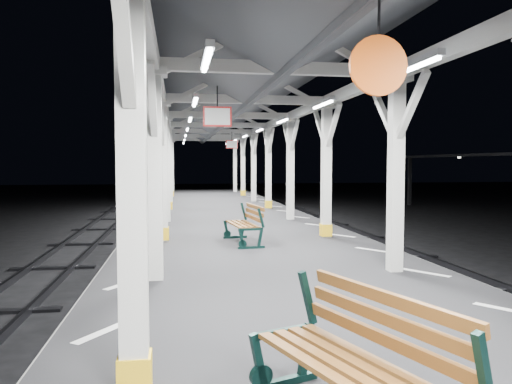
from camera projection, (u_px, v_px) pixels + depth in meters
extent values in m
plane|color=black|center=(260.00, 302.00, 10.25)|extent=(120.00, 120.00, 0.00)
cube|color=black|center=(260.00, 278.00, 10.22)|extent=(6.00, 50.00, 1.00)
cube|color=silver|center=(137.00, 257.00, 9.81)|extent=(1.00, 48.00, 0.01)
cube|color=silver|center=(374.00, 250.00, 10.57)|extent=(1.00, 48.00, 0.01)
cube|color=#2D2D33|center=(31.00, 308.00, 9.56)|extent=(0.08, 60.00, 0.16)
cube|color=black|center=(1.00, 311.00, 9.47)|extent=(2.20, 0.22, 0.06)
cube|color=#2D2D33|center=(460.00, 289.00, 10.93)|extent=(0.08, 60.00, 0.16)
cube|color=#2D2D33|center=(505.00, 287.00, 11.10)|extent=(0.08, 60.00, 0.16)
cube|color=black|center=(483.00, 291.00, 11.02)|extent=(2.20, 0.22, 0.06)
cube|color=silver|center=(132.00, 195.00, 3.87)|extent=(0.22, 0.22, 3.20)
cube|color=gold|center=(135.00, 373.00, 3.95)|extent=(0.26, 0.26, 0.30)
cube|color=silver|center=(136.00, 59.00, 4.35)|extent=(0.10, 0.99, 0.99)
cube|color=silver|center=(122.00, 25.00, 3.27)|extent=(0.10, 0.99, 0.99)
cube|color=silver|center=(155.00, 179.00, 7.82)|extent=(0.22, 0.22, 3.20)
cube|color=silver|center=(154.00, 72.00, 7.72)|extent=(0.40, 0.40, 0.12)
cube|color=silver|center=(156.00, 109.00, 8.30)|extent=(0.10, 0.99, 0.99)
cube|color=silver|center=(153.00, 101.00, 7.21)|extent=(0.10, 0.99, 0.99)
cube|color=silver|center=(163.00, 174.00, 11.76)|extent=(0.22, 0.22, 3.20)
cube|color=silver|center=(162.00, 103.00, 11.67)|extent=(0.40, 0.40, 0.12)
cube|color=gold|center=(163.00, 233.00, 11.84)|extent=(0.26, 0.26, 0.30)
cube|color=silver|center=(163.00, 126.00, 12.24)|extent=(0.10, 0.99, 0.99)
cube|color=silver|center=(161.00, 123.00, 11.16)|extent=(0.10, 0.99, 0.99)
cube|color=silver|center=(166.00, 171.00, 15.71)|extent=(0.22, 0.22, 3.20)
cube|color=silver|center=(166.00, 118.00, 15.61)|extent=(0.40, 0.40, 0.12)
cube|color=silver|center=(167.00, 136.00, 16.19)|extent=(0.10, 0.99, 0.99)
cube|color=silver|center=(166.00, 134.00, 15.10)|extent=(0.10, 0.99, 0.99)
cube|color=silver|center=(169.00, 170.00, 19.65)|extent=(0.22, 0.22, 3.20)
cube|color=silver|center=(168.00, 127.00, 19.56)|extent=(0.40, 0.40, 0.12)
cube|color=gold|center=(169.00, 205.00, 19.74)|extent=(0.26, 0.26, 0.30)
cube|color=silver|center=(169.00, 141.00, 20.13)|extent=(0.10, 0.99, 0.99)
cube|color=silver|center=(168.00, 140.00, 19.05)|extent=(0.10, 0.99, 0.99)
cube|color=silver|center=(170.00, 169.00, 23.60)|extent=(0.22, 0.22, 3.20)
cube|color=silver|center=(170.00, 133.00, 23.50)|extent=(0.40, 0.40, 0.12)
cube|color=silver|center=(170.00, 145.00, 24.08)|extent=(0.10, 0.99, 0.99)
cube|color=silver|center=(170.00, 144.00, 22.99)|extent=(0.10, 0.99, 0.99)
cube|color=silver|center=(171.00, 168.00, 27.54)|extent=(0.22, 0.22, 3.20)
cube|color=silver|center=(171.00, 138.00, 27.45)|extent=(0.40, 0.40, 0.12)
cube|color=gold|center=(172.00, 194.00, 27.63)|extent=(0.26, 0.26, 0.30)
cube|color=silver|center=(171.00, 147.00, 28.02)|extent=(0.10, 0.99, 0.99)
cube|color=silver|center=(171.00, 147.00, 26.94)|extent=(0.10, 0.99, 0.99)
cube|color=silver|center=(172.00, 167.00, 31.49)|extent=(0.22, 0.22, 3.20)
cube|color=silver|center=(172.00, 141.00, 31.39)|extent=(0.40, 0.40, 0.12)
cube|color=silver|center=(172.00, 149.00, 31.97)|extent=(0.10, 0.99, 0.99)
cube|color=silver|center=(172.00, 149.00, 30.88)|extent=(0.10, 0.99, 0.99)
cube|color=silver|center=(396.00, 178.00, 8.44)|extent=(0.22, 0.22, 3.20)
cube|color=silver|center=(397.00, 79.00, 8.34)|extent=(0.40, 0.40, 0.12)
cube|color=silver|center=(383.00, 113.00, 8.92)|extent=(0.10, 0.99, 0.99)
cube|color=silver|center=(412.00, 106.00, 7.83)|extent=(0.10, 0.99, 0.99)
cube|color=silver|center=(326.00, 173.00, 12.38)|extent=(0.22, 0.22, 3.20)
cube|color=silver|center=(327.00, 106.00, 12.29)|extent=(0.40, 0.40, 0.12)
cube|color=gold|center=(326.00, 230.00, 12.46)|extent=(0.26, 0.26, 0.30)
cube|color=silver|center=(320.00, 128.00, 12.86)|extent=(0.10, 0.99, 0.99)
cube|color=silver|center=(333.00, 125.00, 11.78)|extent=(0.10, 0.99, 0.99)
cube|color=silver|center=(290.00, 171.00, 16.33)|extent=(0.22, 0.22, 3.20)
cube|color=silver|center=(291.00, 120.00, 16.23)|extent=(0.40, 0.40, 0.12)
cube|color=silver|center=(287.00, 137.00, 16.81)|extent=(0.10, 0.99, 0.99)
cube|color=silver|center=(294.00, 135.00, 15.72)|extent=(0.10, 0.99, 0.99)
cube|color=silver|center=(268.00, 169.00, 20.27)|extent=(0.22, 0.22, 3.20)
cube|color=silver|center=(268.00, 128.00, 20.18)|extent=(0.40, 0.40, 0.12)
cube|color=gold|center=(268.00, 204.00, 20.35)|extent=(0.26, 0.26, 0.30)
cube|color=silver|center=(266.00, 142.00, 20.75)|extent=(0.10, 0.99, 0.99)
cube|color=silver|center=(271.00, 140.00, 19.67)|extent=(0.10, 0.99, 0.99)
cube|color=silver|center=(254.00, 168.00, 24.22)|extent=(0.22, 0.22, 3.20)
cube|color=silver|center=(254.00, 134.00, 24.12)|extent=(0.40, 0.40, 0.12)
cube|color=silver|center=(252.00, 145.00, 24.70)|extent=(0.10, 0.99, 0.99)
cube|color=silver|center=(255.00, 144.00, 23.61)|extent=(0.10, 0.99, 0.99)
cube|color=silver|center=(243.00, 168.00, 28.16)|extent=(0.22, 0.22, 3.20)
cube|color=silver|center=(243.00, 138.00, 28.07)|extent=(0.40, 0.40, 0.12)
cube|color=gold|center=(243.00, 193.00, 28.24)|extent=(0.26, 0.26, 0.30)
cube|color=silver|center=(242.00, 148.00, 28.64)|extent=(0.10, 0.99, 0.99)
cube|color=silver|center=(244.00, 147.00, 27.56)|extent=(0.10, 0.99, 0.99)
cube|color=silver|center=(235.00, 167.00, 32.11)|extent=(0.22, 0.22, 3.20)
cube|color=silver|center=(235.00, 141.00, 32.01)|extent=(0.40, 0.40, 0.12)
cube|color=silver|center=(234.00, 150.00, 32.59)|extent=(0.10, 0.99, 0.99)
cube|color=silver|center=(236.00, 149.00, 31.50)|extent=(0.10, 0.99, 0.99)
cube|color=silver|center=(159.00, 84.00, 9.69)|extent=(0.18, 48.00, 0.24)
cube|color=silver|center=(355.00, 89.00, 10.31)|extent=(0.18, 48.00, 0.24)
cube|color=silver|center=(280.00, 68.00, 8.03)|extent=(4.20, 0.14, 0.20)
cube|color=silver|center=(247.00, 99.00, 11.97)|extent=(4.20, 0.14, 0.20)
cube|color=silver|center=(229.00, 115.00, 15.92)|extent=(4.20, 0.14, 0.20)
cube|color=silver|center=(219.00, 125.00, 19.86)|extent=(4.20, 0.14, 0.20)
cube|color=silver|center=(212.00, 131.00, 23.81)|extent=(4.20, 0.14, 0.20)
cube|color=silver|center=(207.00, 136.00, 27.75)|extent=(4.20, 0.14, 0.20)
cube|color=silver|center=(204.00, 139.00, 31.70)|extent=(4.20, 0.14, 0.20)
cube|color=silver|center=(260.00, 40.00, 9.95)|extent=(0.16, 48.00, 0.20)
cube|color=#474A4E|center=(195.00, 57.00, 9.77)|extent=(2.80, 49.00, 1.45)
cube|color=#474A4E|center=(323.00, 62.00, 10.17)|extent=(2.80, 49.00, 1.45)
cube|color=silver|center=(207.00, 57.00, 5.87)|extent=(0.10, 1.35, 0.08)
cube|color=white|center=(207.00, 61.00, 5.87)|extent=(0.05, 1.25, 0.05)
cube|color=silver|center=(195.00, 100.00, 9.81)|extent=(0.10, 1.35, 0.08)
cube|color=white|center=(195.00, 102.00, 9.82)|extent=(0.05, 1.25, 0.05)
cube|color=silver|center=(190.00, 118.00, 13.76)|extent=(0.10, 1.35, 0.08)
cube|color=white|center=(190.00, 120.00, 13.76)|extent=(0.05, 1.25, 0.05)
cube|color=silver|center=(187.00, 128.00, 17.70)|extent=(0.10, 1.35, 0.08)
cube|color=white|center=(187.00, 129.00, 17.71)|extent=(0.05, 1.25, 0.05)
cube|color=silver|center=(186.00, 135.00, 21.65)|extent=(0.10, 1.35, 0.08)
cube|color=white|center=(186.00, 136.00, 21.65)|extent=(0.05, 1.25, 0.05)
cube|color=silver|center=(184.00, 139.00, 25.59)|extent=(0.10, 1.35, 0.08)
cube|color=white|center=(184.00, 140.00, 25.60)|extent=(0.05, 1.25, 0.05)
cube|color=silver|center=(183.00, 142.00, 29.54)|extent=(0.10, 1.35, 0.08)
cube|color=white|center=(183.00, 143.00, 29.54)|extent=(0.05, 1.25, 0.05)
cube|color=silver|center=(414.00, 63.00, 6.27)|extent=(0.10, 1.35, 0.08)
cube|color=white|center=(414.00, 67.00, 6.27)|extent=(0.05, 1.25, 0.05)
cube|color=silver|center=(323.00, 102.00, 10.22)|extent=(0.10, 1.35, 0.08)
cube|color=white|center=(323.00, 105.00, 10.22)|extent=(0.05, 1.25, 0.05)
cube|color=silver|center=(282.00, 119.00, 14.16)|extent=(0.10, 1.35, 0.08)
cube|color=white|center=(282.00, 121.00, 14.16)|extent=(0.05, 1.25, 0.05)
cube|color=silver|center=(259.00, 129.00, 18.11)|extent=(0.10, 1.35, 0.08)
cube|color=white|center=(259.00, 130.00, 18.11)|extent=(0.05, 1.25, 0.05)
cube|color=silver|center=(245.00, 135.00, 22.05)|extent=(0.10, 1.35, 0.08)
cube|color=white|center=(245.00, 136.00, 22.05)|extent=(0.05, 1.25, 0.05)
cube|color=silver|center=(235.00, 139.00, 26.00)|extent=(0.10, 1.35, 0.08)
cube|color=white|center=(235.00, 140.00, 26.00)|extent=(0.05, 1.25, 0.05)
cube|color=silver|center=(227.00, 143.00, 29.94)|extent=(0.10, 1.35, 0.08)
cube|color=white|center=(227.00, 143.00, 29.95)|extent=(0.05, 1.25, 0.05)
cylinder|color=black|center=(379.00, 17.00, 4.10)|extent=(0.02, 0.02, 0.30)
cylinder|color=#E1510C|center=(378.00, 66.00, 4.12)|extent=(0.50, 0.04, 0.50)
cylinder|color=black|center=(217.00, 96.00, 8.73)|extent=(0.02, 0.02, 0.36)
cube|color=red|center=(217.00, 117.00, 8.75)|extent=(0.50, 0.03, 0.35)
cube|color=white|center=(217.00, 117.00, 8.75)|extent=(0.44, 0.04, 0.29)
cylinder|color=black|center=(232.00, 136.00, 21.42)|extent=(0.02, 0.02, 0.36)
cube|color=red|center=(232.00, 144.00, 21.44)|extent=(0.50, 0.03, 0.35)
cube|color=white|center=(232.00, 144.00, 21.44)|extent=(0.44, 0.05, 0.29)
cube|color=black|center=(410.00, 181.00, 34.02)|extent=(0.20, 0.20, 3.30)
sphere|color=silver|center=(459.00, 157.00, 28.02)|extent=(0.20, 0.20, 0.20)
sphere|color=silver|center=(410.00, 158.00, 33.93)|extent=(0.20, 0.20, 0.20)
cube|color=black|center=(484.00, 372.00, 2.70)|extent=(0.18, 0.11, 0.47)
cube|color=black|center=(284.00, 382.00, 4.13)|extent=(0.62, 0.27, 0.06)
cube|color=black|center=(259.00, 362.00, 4.01)|extent=(0.17, 0.10, 0.49)
cube|color=black|center=(305.00, 352.00, 4.22)|extent=(0.16, 0.10, 0.49)
cube|color=black|center=(308.00, 298.00, 4.20)|extent=(0.18, 0.11, 0.47)
cube|color=brown|center=(324.00, 372.00, 3.25)|extent=(0.62, 1.56, 0.04)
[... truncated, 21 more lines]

